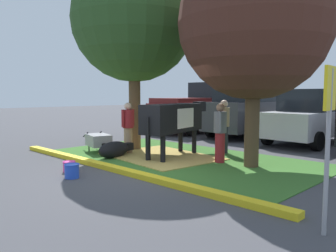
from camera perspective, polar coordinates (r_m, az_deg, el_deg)
name	(u,v)px	position (r m, az deg, el deg)	size (l,w,h in m)	color
ground_plane	(143,173)	(8.10, -4.29, -7.79)	(80.00, 80.00, 0.00)	#424247
grass_island	(180,158)	(9.83, 2.08, -5.38)	(7.86, 4.32, 0.02)	#386B28
curb_yellow	(115,169)	(8.30, -8.85, -7.10)	(9.06, 0.24, 0.12)	yellow
hay_bedding	(161,156)	(9.99, -1.21, -5.12)	(3.20, 2.40, 0.04)	tan
shade_tree_left	(134,20)	(11.43, -5.74, 17.24)	(3.97, 3.97, 6.20)	brown
shade_tree_right	(254,24)	(8.91, 14.27, 16.30)	(3.75, 3.75, 5.44)	#4C3823
cow_holstein	(174,118)	(9.88, 1.09, 1.30)	(1.15, 3.10, 1.60)	black
calf_lying	(115,150)	(10.00, -8.93, -3.93)	(0.63, 1.33, 0.48)	black
person_handler	(220,131)	(9.15, 8.73, -0.88)	(0.36, 0.44, 1.60)	maroon
person_visitor_near	(128,127)	(10.55, -6.71, -0.09)	(0.34, 0.53, 1.58)	#9E7F5B
person_visitor_far	(224,125)	(10.64, 9.35, 0.19)	(0.43, 0.37, 1.66)	black
wheelbarrow	(99,141)	(10.90, -11.54, -2.42)	(1.61, 0.89, 0.63)	gray
parking_sign	(329,117)	(4.78, 25.37, 1.31)	(0.08, 0.44, 2.20)	#99999E
bucket_pink	(69,166)	(8.48, -16.24, -6.49)	(0.31, 0.31, 0.25)	#EA3893
bucket_blue	(72,171)	(7.84, -15.82, -7.21)	(0.34, 0.34, 0.31)	blue
pickup_truck_maroon	(202,109)	(16.86, 5.78, 2.88)	(2.34, 5.45, 2.42)	maroon
suv_dark_grey	(250,107)	(15.24, 13.61, 3.07)	(2.22, 4.65, 2.52)	#3D3D42
hatchback_white	(310,117)	(13.66, 22.73, 1.36)	(2.12, 4.45, 2.02)	silver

